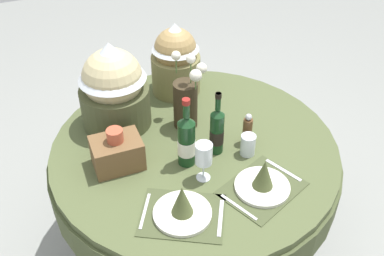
{
  "coord_description": "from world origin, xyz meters",
  "views": [
    {
      "loc": [
        -0.62,
        -1.55,
        2.17
      ],
      "look_at": [
        0.0,
        0.03,
        0.82
      ],
      "focal_mm": 42.67,
      "sensor_mm": 36.0,
      "label": 1
    }
  ],
  "objects": [
    {
      "name": "tumbler_near_left",
      "position": [
        0.21,
        -0.15,
        0.79
      ],
      "size": [
        0.07,
        0.07,
        0.11
      ],
      "primitive_type": "cylinder",
      "color": "silver",
      "rests_on": "dining_table"
    },
    {
      "name": "woven_basket_side_left",
      "position": [
        -0.37,
        0.0,
        0.81
      ],
      "size": [
        0.22,
        0.16,
        0.2
      ],
      "color": "brown",
      "rests_on": "dining_table"
    },
    {
      "name": "place_setting_left",
      "position": [
        -0.21,
        -0.39,
        0.78
      ],
      "size": [
        0.42,
        0.39,
        0.16
      ],
      "color": "#41492B",
      "rests_on": "dining_table"
    },
    {
      "name": "wine_glass_left",
      "position": [
        -0.05,
        -0.22,
        0.87
      ],
      "size": [
        0.08,
        0.08,
        0.19
      ],
      "color": "silver",
      "rests_on": "dining_table"
    },
    {
      "name": "wine_bottle_left",
      "position": [
        -0.08,
        -0.1,
        0.87
      ],
      "size": [
        0.08,
        0.08,
        0.35
      ],
      "color": "#143819",
      "rests_on": "dining_table"
    },
    {
      "name": "gift_tub_back_left",
      "position": [
        -0.3,
        0.31,
        0.97
      ],
      "size": [
        0.34,
        0.34,
        0.45
      ],
      "color": "#474C2D",
      "rests_on": "dining_table"
    },
    {
      "name": "flower_vase",
      "position": [
        0.02,
        0.17,
        0.89
      ],
      "size": [
        0.18,
        0.22,
        0.4
      ],
      "color": "#332819",
      "rests_on": "dining_table"
    },
    {
      "name": "dining_table",
      "position": [
        0.0,
        0.0,
        0.6
      ],
      "size": [
        1.41,
        1.41,
        0.74
      ],
      "color": "#4C5633",
      "rests_on": "ground"
    },
    {
      "name": "gift_tub_back_centre",
      "position": [
        0.08,
        0.48,
        0.95
      ],
      "size": [
        0.27,
        0.27,
        0.41
      ],
      "color": "olive",
      "rests_on": "dining_table"
    },
    {
      "name": "place_setting_right",
      "position": [
        0.16,
        -0.37,
        0.78
      ],
      "size": [
        0.42,
        0.37,
        0.16
      ],
      "color": "#41492B",
      "rests_on": "dining_table"
    },
    {
      "name": "ground",
      "position": [
        0.0,
        0.0,
        0.0
      ],
      "size": [
        8.0,
        8.0,
        0.0
      ],
      "primitive_type": "plane",
      "color": "gray"
    },
    {
      "name": "pepper_mill",
      "position": [
        0.24,
        -0.07,
        0.81
      ],
      "size": [
        0.05,
        0.05,
        0.17
      ],
      "color": "brown",
      "rests_on": "dining_table"
    },
    {
      "name": "wine_bottle_right",
      "position": [
        0.08,
        -0.07,
        0.86
      ],
      "size": [
        0.07,
        0.07,
        0.33
      ],
      "color": "#143819",
      "rests_on": "dining_table"
    }
  ]
}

